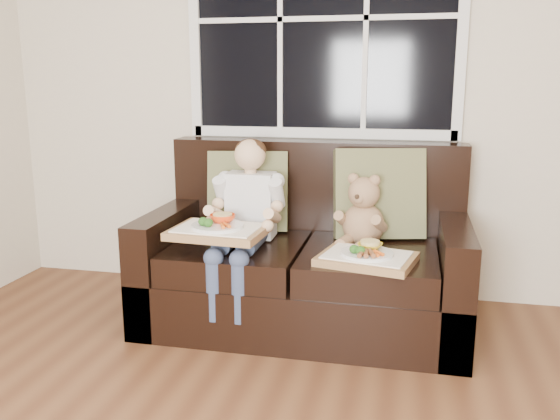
% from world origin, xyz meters
% --- Properties ---
extents(window_back, '(1.62, 0.04, 1.37)m').
position_xyz_m(window_back, '(-0.25, 2.48, 1.65)').
color(window_back, black).
rests_on(window_back, room_walls).
extents(loveseat, '(1.70, 0.92, 0.96)m').
position_xyz_m(loveseat, '(-0.25, 2.02, 0.31)').
color(loveseat, black).
rests_on(loveseat, ground).
extents(pillow_left, '(0.49, 0.29, 0.47)m').
position_xyz_m(pillow_left, '(-0.62, 2.17, 0.68)').
color(pillow_left, olive).
rests_on(pillow_left, loveseat).
extents(pillow_right, '(0.53, 0.33, 0.50)m').
position_xyz_m(pillow_right, '(0.12, 2.17, 0.69)').
color(pillow_right, olive).
rests_on(pillow_right, loveseat).
extents(child, '(0.37, 0.59, 0.85)m').
position_xyz_m(child, '(-0.56, 1.90, 0.64)').
color(child, silver).
rests_on(child, loveseat).
extents(teddy_bear, '(0.27, 0.32, 0.39)m').
position_xyz_m(teddy_bear, '(0.05, 2.01, 0.61)').
color(teddy_bear, '#A07854').
rests_on(teddy_bear, loveseat).
extents(tray_left, '(0.48, 0.38, 0.10)m').
position_xyz_m(tray_left, '(-0.64, 1.67, 0.58)').
color(tray_left, '#A6724B').
rests_on(tray_left, child).
extents(tray_right, '(0.50, 0.42, 0.10)m').
position_xyz_m(tray_right, '(0.10, 1.68, 0.48)').
color(tray_right, '#A6724B').
rests_on(tray_right, loveseat).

